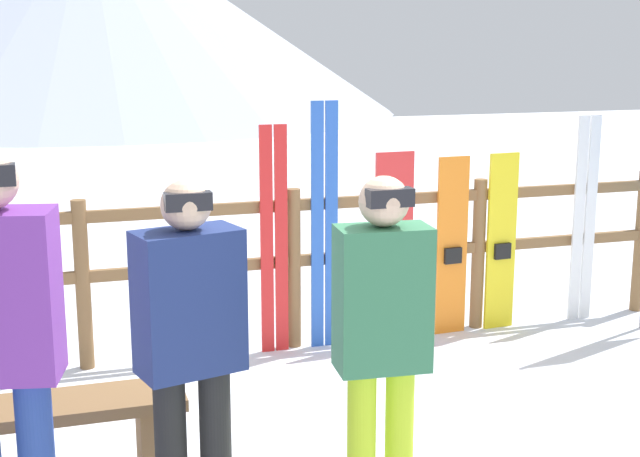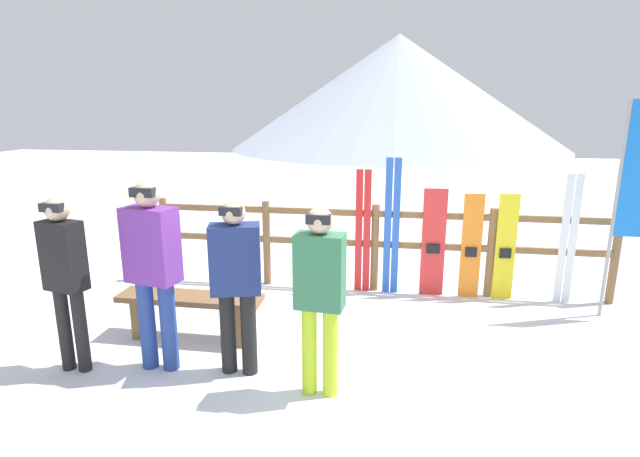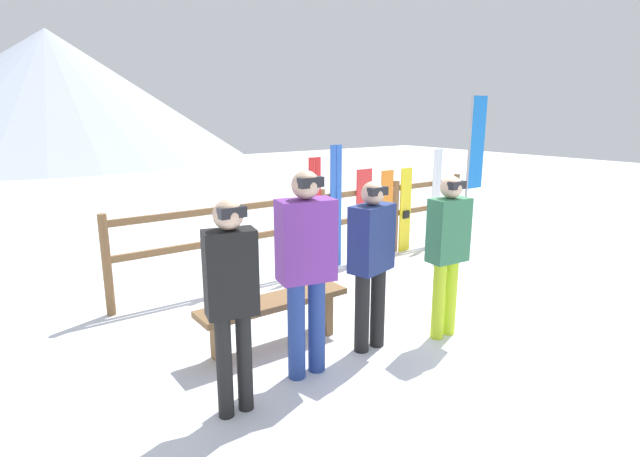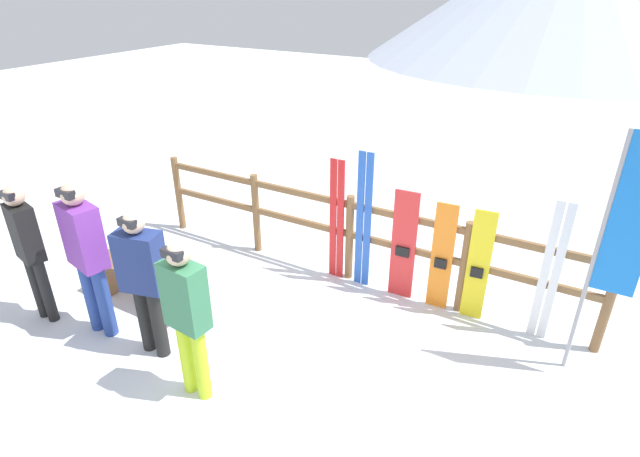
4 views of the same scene
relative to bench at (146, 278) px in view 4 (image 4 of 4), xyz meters
The scene contains 14 objects.
ground_plane 1.89m from the bench, ahead, with size 40.00×40.00×0.00m, color white.
fence 2.54m from the bench, 43.44° to the left, with size 5.97×0.10×1.16m.
bench is the anchor object (origin of this frame).
person_purple 0.92m from the bench, 94.27° to the right, with size 0.51×0.35×1.78m.
person_black 1.28m from the bench, 135.96° to the right, with size 0.41×0.28×1.65m.
person_navy 1.09m from the bench, 39.03° to the right, with size 0.49×0.34×1.63m.
person_plaid_green 1.81m from the bench, 28.35° to the right, with size 0.41×0.25×1.64m.
ski_pair_red 2.41m from the bench, 45.11° to the left, with size 0.19×0.02×1.62m.
ski_pair_blue 2.70m from the bench, 39.42° to the left, with size 0.19×0.02×1.78m.
snowboard_red 3.09m from the bench, 33.05° to the left, with size 0.30×0.07×1.40m.
snowboard_orange 3.49m from the bench, 28.82° to the left, with size 0.25×0.06×1.35m.
snowboard_yellow 3.86m from the bench, 25.84° to the left, with size 0.25×0.07×1.36m.
ski_pair_white 4.53m from the bench, 21.87° to the left, with size 0.20×0.02×1.62m.
rental_flag 4.96m from the bench, 15.87° to the left, with size 0.40×0.04×2.48m.
Camera 4 is at (2.45, -3.03, 3.57)m, focal length 28.00 mm.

